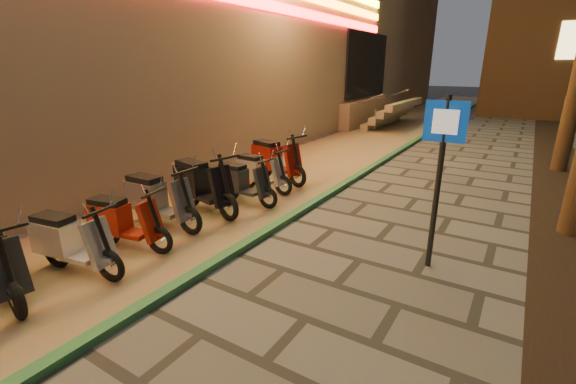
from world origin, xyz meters
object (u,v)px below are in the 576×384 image
Objects in this scene: scooter_6 at (69,242)px; scooter_8 at (156,199)px; scooter_9 at (201,184)px; scooter_10 at (241,182)px; scooter_7 at (121,221)px; scooter_12 at (274,159)px; scooter_11 at (258,171)px; pedestrian_sign at (441,160)px.

scooter_6 is 1.80m from scooter_8.
scooter_9 is 0.90m from scooter_10.
scooter_7 is 4.48m from scooter_12.
scooter_12 is at bearing 100.19° from scooter_9.
scooter_8 is 0.93× the size of scooter_9.
scooter_10 is 0.89m from scooter_11.
scooter_8 is 1.13× the size of scooter_10.
pedestrian_sign is 4.68m from scooter_11.
scooter_9 reaches higher than scooter_10.
scooter_12 reaches higher than scooter_8.
scooter_6 is (-4.26, -2.83, -1.12)m from pedestrian_sign.
scooter_9 is (-4.44, -0.05, -1.03)m from pedestrian_sign.
scooter_10 is (0.20, 3.59, -0.01)m from scooter_6.
scooter_10 is at bearing 166.11° from pedestrian_sign.
pedestrian_sign is 1.64× the size of scooter_7.
scooter_7 is 1.92m from scooter_9.
scooter_7 is 3.58m from scooter_11.
scooter_7 is 2.73m from scooter_10.
scooter_8 is (-0.24, 0.90, 0.06)m from scooter_7.
scooter_12 is (-0.16, 0.89, 0.09)m from scooter_11.
scooter_9 is at bearing -76.10° from scooter_12.
scooter_11 is at bearing 155.74° from pedestrian_sign.
scooter_12 is (-0.34, 1.76, 0.09)m from scooter_10.
scooter_6 is 1.02× the size of scooter_11.
scooter_7 is at bearing -89.42° from scooter_11.
pedestrian_sign is 1.64× the size of scooter_11.
scooter_9 is (-0.12, 1.91, 0.10)m from scooter_7.
scooter_12 is (0.04, 2.56, -0.00)m from scooter_9.
pedestrian_sign is 1.37× the size of scooter_12.
scooter_10 is (0.50, 1.82, -0.06)m from scooter_8.
scooter_9 is at bearing 81.32° from scooter_7.
scooter_10 is 1.79m from scooter_12.
scooter_8 is 1.02m from scooter_9.
scooter_10 is (0.26, 2.72, 0.00)m from scooter_7.
scooter_9 is 1.21× the size of scooter_10.
pedestrian_sign reaches higher than scooter_12.
scooter_7 is at bearing -75.18° from scooter_9.
pedestrian_sign is 1.46× the size of scooter_8.
scooter_10 is at bearing 72.93° from scooter_8.
pedestrian_sign is at bearing -14.96° from scooter_12.
scooter_6 is at bearing -73.68° from scooter_12.
scooter_7 is 0.93m from scooter_8.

